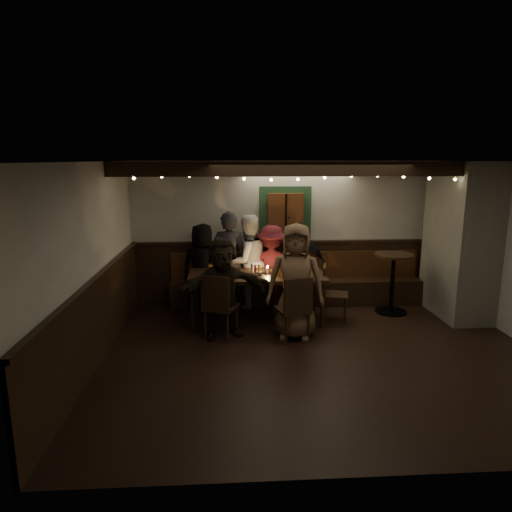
{
  "coord_description": "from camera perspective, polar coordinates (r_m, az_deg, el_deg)",
  "views": [
    {
      "loc": [
        -1.25,
        -5.81,
        2.63
      ],
      "look_at": [
        -0.79,
        1.6,
        1.05
      ],
      "focal_mm": 32.0,
      "sensor_mm": 36.0,
      "label": 1
    }
  ],
  "objects": [
    {
      "name": "person_b",
      "position": [
        8.04,
        -3.38,
        -0.6
      ],
      "size": [
        0.71,
        0.54,
        1.75
      ],
      "primitive_type": "imported",
      "rotation": [
        0.0,
        0.0,
        2.94
      ],
      "color": "#26262F",
      "rests_on": "ground"
    },
    {
      "name": "dining_table",
      "position": [
        7.47,
        0.09,
        -2.78
      ],
      "size": [
        2.21,
        0.95,
        0.96
      ],
      "color": "black",
      "rests_on": "ground"
    },
    {
      "name": "person_c",
      "position": [
        8.13,
        -1.07,
        -0.72
      ],
      "size": [
        1.01,
        0.92,
        1.68
      ],
      "primitive_type": "imported",
      "rotation": [
        0.0,
        0.0,
        3.58
      ],
      "color": "white",
      "rests_on": "ground"
    },
    {
      "name": "chair_end",
      "position": [
        7.67,
        9.24,
        -4.12
      ],
      "size": [
        0.5,
        0.5,
        0.92
      ],
      "color": "black",
      "rests_on": "ground"
    },
    {
      "name": "chair_near_left",
      "position": [
        6.79,
        -4.73,
        -5.84
      ],
      "size": [
        0.58,
        0.58,
        0.98
      ],
      "color": "black",
      "rests_on": "ground"
    },
    {
      "name": "person_g",
      "position": [
        6.75,
        4.94,
        -3.2
      ],
      "size": [
        0.93,
        0.68,
        1.73
      ],
      "primitive_type": "imported",
      "rotation": [
        0.0,
        0.0,
        -0.17
      ],
      "color": "brown",
      "rests_on": "ground"
    },
    {
      "name": "room",
      "position": [
        7.75,
        13.88,
        0.08
      ],
      "size": [
        6.02,
        5.01,
        2.62
      ],
      "color": "black",
      "rests_on": "ground"
    },
    {
      "name": "chair_near_right",
      "position": [
        6.68,
        4.93,
        -6.16
      ],
      "size": [
        0.54,
        0.54,
        0.98
      ],
      "color": "black",
      "rests_on": "ground"
    },
    {
      "name": "high_top",
      "position": [
        8.22,
        16.73,
        -2.36
      ],
      "size": [
        0.66,
        0.66,
        1.05
      ],
      "color": "black",
      "rests_on": "ground"
    },
    {
      "name": "person_d",
      "position": [
        8.18,
        1.94,
        -1.33
      ],
      "size": [
        1.03,
        0.67,
        1.49
      ],
      "primitive_type": "imported",
      "rotation": [
        0.0,
        0.0,
        3.01
      ],
      "color": "#5B1822",
      "rests_on": "ground"
    },
    {
      "name": "person_e",
      "position": [
        8.28,
        5.71,
        -1.11
      ],
      "size": [
        0.89,
        0.37,
        1.52
      ],
      "primitive_type": "imported",
      "rotation": [
        0.0,
        0.0,
        3.14
      ],
      "color": "black",
      "rests_on": "ground"
    },
    {
      "name": "person_a",
      "position": [
        8.08,
        -6.68,
        -1.38
      ],
      "size": [
        0.84,
        0.64,
        1.54
      ],
      "primitive_type": "imported",
      "rotation": [
        0.0,
        0.0,
        2.93
      ],
      "color": "black",
      "rests_on": "ground"
    },
    {
      "name": "person_f",
      "position": [
        6.8,
        -4.17,
        -4.01
      ],
      "size": [
        1.47,
        0.81,
        1.51
      ],
      "primitive_type": "imported",
      "rotation": [
        0.0,
        0.0,
        0.27
      ],
      "color": "black",
      "rests_on": "ground"
    }
  ]
}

